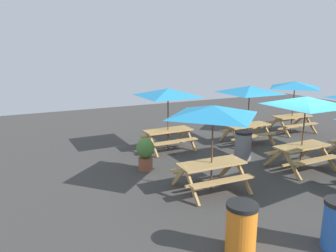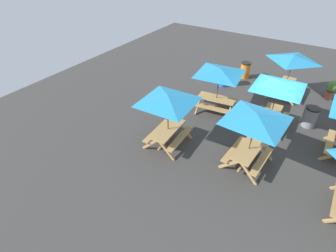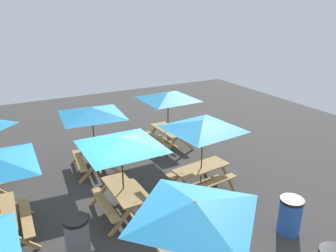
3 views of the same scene
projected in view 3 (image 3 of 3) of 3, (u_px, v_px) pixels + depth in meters
name	position (u px, v px, depth m)	size (l,w,h in m)	color
ground_plane	(117.00, 214.00, 9.16)	(26.57, 26.57, 0.00)	#3D3A38
picnic_table_0	(168.00, 100.00, 12.85)	(2.83, 2.83, 2.34)	tan
picnic_table_2	(121.00, 148.00, 8.54)	(2.83, 2.83, 2.34)	tan
picnic_table_4	(203.00, 130.00, 9.75)	(2.81, 2.81, 2.34)	tan
picnic_table_6	(195.00, 216.00, 5.76)	(2.06, 2.06, 2.34)	tan
picnic_table_7	(92.00, 116.00, 10.98)	(2.82, 2.82, 2.34)	tan
trash_bin_gray	(77.00, 236.00, 7.51)	(0.59, 0.59, 0.98)	gray
trash_bin_blue	(290.00, 216.00, 8.26)	(0.59, 0.59, 0.98)	blue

